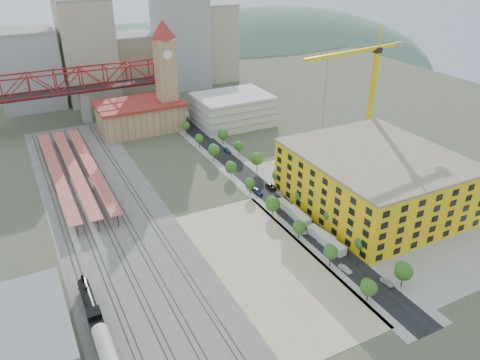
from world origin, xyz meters
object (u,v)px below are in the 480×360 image
site_trailer_d (287,207)px  car_0 (345,269)px  site_trailer_c (299,216)px  clock_tower (165,65)px  tower_crane (368,82)px  site_trailer_b (322,236)px  locomotive (92,309)px  construction_building (374,180)px  site_trailer_a (332,244)px

site_trailer_d → car_0: size_ratio=2.12×
site_trailer_c → clock_tower: bearing=96.0°
tower_crane → site_trailer_c: 61.11m
tower_crane → site_trailer_b: (-45.98, -38.72, -30.17)m
locomotive → car_0: locomotive is taller
construction_building → site_trailer_c: construction_building is taller
site_trailer_b → car_0: size_ratio=2.34×
locomotive → tower_crane: size_ratio=0.47×
site_trailer_b → car_0: 15.07m
car_0 → site_trailer_a: bearing=63.8°
site_trailer_b → site_trailer_c: (0.00, 12.01, 0.07)m
tower_crane → site_trailer_b: 67.26m
clock_tower → site_trailer_b: bearing=-85.8°
site_trailer_d → car_0: site_trailer_d is taller
construction_building → tower_crane: tower_crane is taller
clock_tower → tower_crane: bearing=-52.4°
locomotive → site_trailer_b: locomotive is taller
construction_building → site_trailer_b: (-26.00, -8.73, -8.08)m
clock_tower → site_trailer_c: clock_tower is taller
site_trailer_c → site_trailer_d: bearing=91.3°
tower_crane → site_trailer_c: (-45.98, -26.71, -30.11)m
site_trailer_b → clock_tower: bearing=86.9°
site_trailer_c → car_0: 26.94m
locomotive → site_trailer_c: 67.35m
clock_tower → site_trailer_b: (8.00, -108.72, -27.36)m
clock_tower → locomotive: (-58.00, -110.10, -26.48)m
locomotive → site_trailer_d: size_ratio=2.69×
site_trailer_d → site_trailer_b: bearing=-92.0°
locomotive → site_trailer_a: 66.10m
tower_crane → locomotive: bearing=-160.3°
locomotive → tower_crane: (111.98, 40.09, 29.29)m
site_trailer_c → site_trailer_d: 6.71m
tower_crane → site_trailer_d: (-45.98, -20.00, -30.30)m
site_trailer_a → site_trailer_d: (0.00, 23.57, -0.10)m
site_trailer_a → car_0: size_ratio=2.30×
locomotive → site_trailer_a: (66.00, -3.48, -0.90)m
clock_tower → tower_crane: (53.98, -70.00, 2.81)m
locomotive → construction_building: bearing=6.3°
clock_tower → site_trailer_a: clock_tower is taller
tower_crane → site_trailer_b: bearing=-139.9°
locomotive → site_trailer_d: 69.00m
clock_tower → site_trailer_c: 100.81m
tower_crane → car_0: size_ratio=12.26×
site_trailer_a → tower_crane: bearing=38.1°
site_trailer_d → tower_crane: bearing=21.5°
locomotive → site_trailer_b: (66.00, 1.38, -0.88)m
clock_tower → site_trailer_d: (8.00, -90.01, -27.49)m
construction_building → site_trailer_a: 30.43m
clock_tower → site_trailer_d: size_ratio=5.89×
site_trailer_b → car_0: bearing=-108.8°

